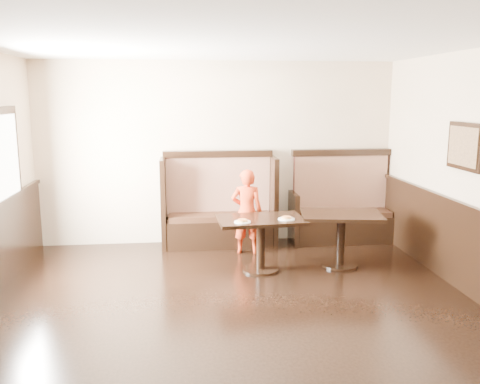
{
  "coord_description": "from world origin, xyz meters",
  "views": [
    {
      "loc": [
        -0.53,
        -4.32,
        2.27
      ],
      "look_at": [
        0.22,
        2.35,
        1.0
      ],
      "focal_mm": 38.0,
      "sensor_mm": 36.0,
      "label": 1
    }
  ],
  "objects": [
    {
      "name": "ground",
      "position": [
        0.0,
        0.0,
        0.0
      ],
      "size": [
        7.0,
        7.0,
        0.0
      ],
      "primitive_type": "plane",
      "color": "black",
      "rests_on": "ground"
    },
    {
      "name": "room_shell",
      "position": [
        -0.3,
        0.28,
        0.67
      ],
      "size": [
        7.0,
        7.0,
        7.0
      ],
      "color": "beige",
      "rests_on": "ground"
    },
    {
      "name": "booth_main",
      "position": [
        0.0,
        3.3,
        0.53
      ],
      "size": [
        1.75,
        0.72,
        1.45
      ],
      "color": "black",
      "rests_on": "ground"
    },
    {
      "name": "booth_neighbor",
      "position": [
        1.95,
        3.29,
        0.48
      ],
      "size": [
        1.65,
        0.72,
        1.45
      ],
      "color": "black",
      "rests_on": "ground"
    },
    {
      "name": "table_main",
      "position": [
        0.46,
        2.02,
        0.55
      ],
      "size": [
        1.16,
        0.76,
        0.71
      ],
      "rotation": [
        0.0,
        0.0,
        0.06
      ],
      "color": "black",
      "rests_on": "ground"
    },
    {
      "name": "table_neighbor",
      "position": [
        1.56,
        2.08,
        0.55
      ],
      "size": [
        1.15,
        0.85,
        0.73
      ],
      "rotation": [
        0.0,
        0.0,
        -0.16
      ],
      "color": "black",
      "rests_on": "ground"
    },
    {
      "name": "child",
      "position": [
        0.37,
        2.81,
        0.62
      ],
      "size": [
        0.49,
        0.37,
        1.24
      ],
      "primitive_type": "imported",
      "rotation": [
        0.0,
        0.0,
        2.98
      ],
      "color": "red",
      "rests_on": "ground"
    },
    {
      "name": "pizza_plate_left",
      "position": [
        0.19,
        1.82,
        0.73
      ],
      "size": [
        0.21,
        0.21,
        0.04
      ],
      "color": "white",
      "rests_on": "table_main"
    },
    {
      "name": "pizza_plate_right",
      "position": [
        0.77,
        1.91,
        0.73
      ],
      "size": [
        0.22,
        0.22,
        0.04
      ],
      "color": "white",
      "rests_on": "table_main"
    }
  ]
}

